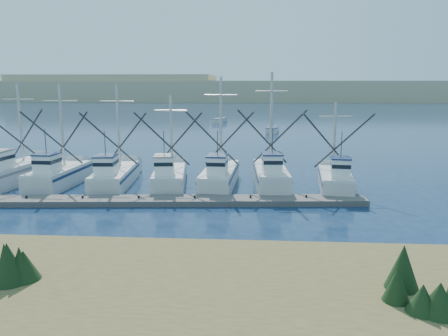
{
  "coord_description": "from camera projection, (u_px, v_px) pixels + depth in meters",
  "views": [
    {
      "loc": [
        0.85,
        -23.15,
        8.39
      ],
      "look_at": [
        -1.21,
        8.0,
        2.39
      ],
      "focal_mm": 35.0,
      "sensor_mm": 36.0,
      "label": 1
    }
  ],
  "objects": [
    {
      "name": "dune_ridge",
      "position": [
        252.0,
        91.0,
        229.15
      ],
      "size": [
        360.0,
        60.0,
        10.0
      ],
      "primitive_type": "cube",
      "color": "tan",
      "rests_on": "ground"
    },
    {
      "name": "sailboat_near",
      "position": [
        272.0,
        129.0,
        77.6
      ],
      "size": [
        2.59,
        6.34,
        8.1
      ],
      "rotation": [
        0.0,
        0.0,
        -0.12
      ],
      "color": "silver",
      "rests_on": "ground"
    },
    {
      "name": "sailboat_far",
      "position": [
        220.0,
        121.0,
        96.56
      ],
      "size": [
        3.05,
        5.42,
        8.1
      ],
      "rotation": [
        0.0,
        0.0,
        -0.27
      ],
      "color": "silver",
      "rests_on": "ground"
    },
    {
      "name": "floating_dock",
      "position": [
        153.0,
        201.0,
        31.21
      ],
      "size": [
        30.57,
        4.33,
        0.41
      ],
      "primitive_type": "cube",
      "rotation": [
        0.0,
        0.0,
        0.08
      ],
      "color": "#5C5752",
      "rests_on": "ground"
    },
    {
      "name": "ground",
      "position": [
        236.0,
        237.0,
        24.32
      ],
      "size": [
        500.0,
        500.0,
        0.0
      ],
      "primitive_type": "plane",
      "color": "#0D223A",
      "rests_on": "ground"
    },
    {
      "name": "trawler_fleet",
      "position": [
        159.0,
        176.0,
        36.06
      ],
      "size": [
        30.18,
        8.99,
        9.38
      ],
      "color": "silver",
      "rests_on": "ground"
    }
  ]
}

